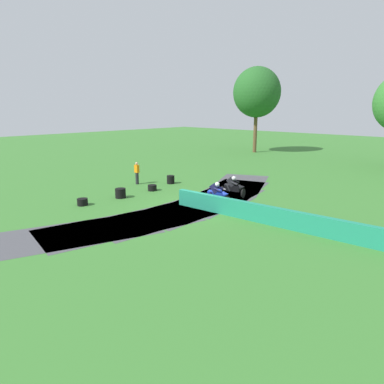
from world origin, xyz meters
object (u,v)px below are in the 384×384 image
object	(u,v)px
motorcycle_lead_blue	(217,194)
motorcycle_chase_black	(233,187)
tire_stack_far	(171,180)
track_marshal	(137,173)
tire_stack_near	(82,202)
tire_stack_mid_a	(120,193)
tire_stack_mid_b	(152,188)

from	to	relation	value
motorcycle_lead_blue	motorcycle_chase_black	bearing A→B (deg)	101.21
tire_stack_far	track_marshal	size ratio (longest dim) A/B	0.37
tire_stack_near	tire_stack_far	xyz separation A→B (m)	(-0.70, 7.63, 0.10)
tire_stack_mid_a	tire_stack_far	xyz separation A→B (m)	(-0.85, 5.09, 0.00)
motorcycle_lead_blue	track_marshal	bearing A→B (deg)	177.26
tire_stack_near	tire_stack_mid_a	distance (m)	2.55
tire_stack_near	track_marshal	xyz separation A→B (m)	(-2.35, 5.81, 0.62)
tire_stack_mid_a	tire_stack_mid_b	size ratio (longest dim) A/B	1.10
tire_stack_far	track_marshal	world-z (taller)	track_marshal
tire_stack_far	tire_stack_mid_b	bearing A→B (deg)	-72.40
tire_stack_near	tire_stack_mid_a	world-z (taller)	tire_stack_mid_a
tire_stack_mid_a	tire_stack_far	distance (m)	5.16
motorcycle_chase_black	tire_stack_far	size ratio (longest dim) A/B	2.86
track_marshal	motorcycle_chase_black	bearing A→B (deg)	13.06
motorcycle_chase_black	track_marshal	bearing A→B (deg)	-166.94
tire_stack_near	tire_stack_mid_b	size ratio (longest dim) A/B	1.02
tire_stack_near	tire_stack_mid_b	world-z (taller)	same
tire_stack_mid_b	track_marshal	bearing A→B (deg)	165.57
motorcycle_chase_black	tire_stack_mid_b	world-z (taller)	motorcycle_chase_black
tire_stack_mid_b	tire_stack_far	bearing A→B (deg)	107.60
track_marshal	motorcycle_lead_blue	bearing A→B (deg)	-2.74
tire_stack_far	tire_stack_near	bearing A→B (deg)	-84.78
tire_stack_mid_a	tire_stack_mid_b	distance (m)	2.65
tire_stack_near	tire_stack_mid_a	xyz separation A→B (m)	(0.15, 2.54, 0.10)
tire_stack_near	tire_stack_mid_a	bearing A→B (deg)	86.64
tire_stack_mid_a	tire_stack_mid_b	world-z (taller)	tire_stack_mid_a
tire_stack_near	tire_stack_mid_b	xyz separation A→B (m)	(0.08, 5.19, 0.00)
tire_stack_mid_b	track_marshal	distance (m)	2.59
motorcycle_chase_black	tire_stack_near	xyz separation A→B (m)	(-5.13, -7.55, -0.45)
motorcycle_chase_black	tire_stack_far	distance (m)	5.84
motorcycle_chase_black	tire_stack_mid_a	xyz separation A→B (m)	(-4.98, -5.01, -0.35)
motorcycle_chase_black	tire_stack_far	bearing A→B (deg)	179.20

